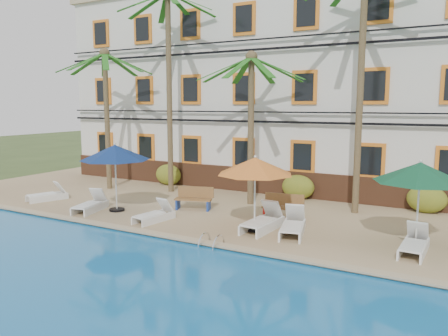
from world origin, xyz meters
The scene contains 24 objects.
ground centered at (0.00, 0.00, 0.00)m, with size 100.00×100.00×0.00m, color #384C23.
pool_deck centered at (0.00, 5.00, 0.12)m, with size 30.00×12.00×0.25m, color tan.
swimming_pool centered at (0.00, -7.00, 0.10)m, with size 26.00×12.00×0.20m, color #1667A9.
pool_coping centered at (0.00, -0.90, 0.28)m, with size 30.00×0.35×0.06m, color tan.
hotel_building centered at (0.00, 9.98, 5.37)m, with size 25.40×6.44×10.22m.
palm_a centered at (-7.83, 4.37, 4.83)m, with size 4.61×4.61×6.99m.
palm_b centered at (-4.62, 5.24, 6.33)m, with size 4.61×4.61×9.62m.
palm_c centered at (-0.03, 4.68, 4.50)m, with size 4.61×4.61×6.44m.
palm_d centered at (4.27, 5.27, 6.29)m, with size 4.61×4.61×9.54m.
shrub_left centered at (-5.76, 6.60, 0.80)m, with size 1.50×0.90×1.10m, color #285D1A.
shrub_mid centered at (1.44, 6.60, 0.80)m, with size 1.50×0.90×1.10m, color #285D1A.
shrub_right centered at (6.75, 6.60, 0.80)m, with size 1.50×0.90×1.10m, color #285D1A.
umbrella_blue centered at (-4.21, 0.96, 2.60)m, with size 2.75×2.75×2.75m.
umbrella_red centered at (1.83, 1.09, 2.46)m, with size 2.59×2.59×2.58m.
umbrella_green centered at (6.81, 1.75, 2.53)m, with size 2.67×2.67×2.67m.
lounger_a centered at (-8.28, 0.96, 0.51)m, with size 1.15×1.81×0.80m.
lounger_b centered at (-5.09, 0.40, 0.53)m, with size 1.07×1.93×0.86m.
lounger_c centered at (-1.90, 0.43, 0.51)m, with size 0.83×1.74×0.79m.
lounger_d centered at (2.05, 1.31, 0.56)m, with size 0.88×2.08×0.96m.
lounger_e centered at (3.11, 1.33, 0.55)m, with size 1.13×2.05×0.92m.
lounger_f centered at (6.82, 1.24, 0.52)m, with size 0.72×1.81×0.84m.
bench_left centered at (-1.63, 2.66, 0.72)m, with size 1.57×0.89×0.93m.
bench_right centered at (2.08, 3.06, 0.72)m, with size 1.55×0.67×0.93m.
pool_ladder centered at (1.36, -1.00, 0.25)m, with size 0.54×0.74×0.74m.
Camera 1 is at (7.84, -12.00, 4.51)m, focal length 35.00 mm.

